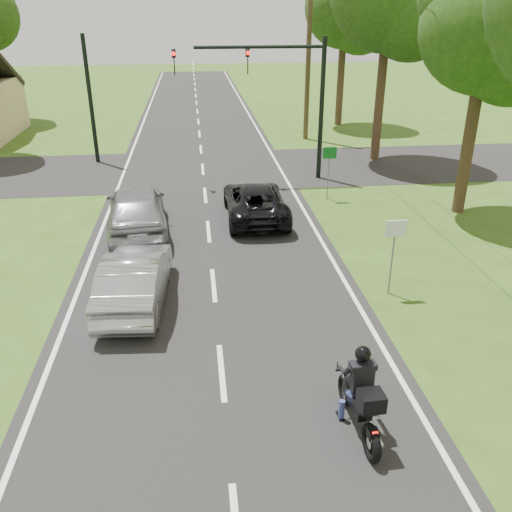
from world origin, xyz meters
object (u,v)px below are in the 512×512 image
(dark_suv, at_px, (255,201))
(utility_pole_far, at_px, (309,47))
(traffic_signal, at_px, (279,84))
(sign_green, at_px, (329,160))
(silver_sedan, at_px, (135,279))
(motorcycle_rider, at_px, (361,400))
(sign_white, at_px, (395,239))
(silver_suv, at_px, (137,209))

(dark_suv, height_order, utility_pole_far, utility_pole_far)
(traffic_signal, bearing_deg, sign_green, -62.62)
(silver_sedan, xyz_separation_m, utility_pole_far, (8.23, 18.75, 4.37))
(dark_suv, bearing_deg, sign_green, -150.33)
(silver_sedan, xyz_separation_m, traffic_signal, (5.37, 10.75, 3.43))
(sign_green, bearing_deg, motorcycle_rider, -100.96)
(utility_pole_far, bearing_deg, sign_green, -96.73)
(sign_white, bearing_deg, sign_green, 88.57)
(traffic_signal, bearing_deg, dark_suv, -108.18)
(dark_suv, bearing_deg, utility_pole_far, -109.14)
(silver_sedan, bearing_deg, traffic_signal, -112.75)
(silver_suv, xyz_separation_m, utility_pole_far, (8.60, 13.71, 4.25))
(silver_suv, bearing_deg, silver_sedan, 89.01)
(motorcycle_rider, bearing_deg, dark_suv, 90.30)
(dark_suv, height_order, sign_white, sign_white)
(sign_white, bearing_deg, traffic_signal, 97.05)
(utility_pole_far, bearing_deg, sign_white, -94.51)
(motorcycle_rider, relative_size, silver_sedan, 0.49)
(silver_suv, xyz_separation_m, sign_green, (7.30, 2.69, 0.76))
(traffic_signal, bearing_deg, utility_pole_far, 70.32)
(traffic_signal, relative_size, sign_green, 3.00)
(motorcycle_rider, bearing_deg, sign_green, 76.17)
(traffic_signal, relative_size, utility_pole_far, 0.64)
(sign_white, distance_m, sign_green, 8.00)
(sign_green, bearing_deg, utility_pole_far, 83.27)
(traffic_signal, bearing_deg, sign_white, -82.95)
(utility_pole_far, xyz_separation_m, sign_white, (-1.50, -19.02, -3.49))
(motorcycle_rider, xyz_separation_m, sign_green, (2.52, 13.01, 0.89))
(motorcycle_rider, height_order, silver_sedan, motorcycle_rider)
(silver_suv, bearing_deg, motorcycle_rider, 109.68)
(sign_green, bearing_deg, traffic_signal, 117.38)
(silver_sedan, xyz_separation_m, silver_suv, (-0.37, 5.04, 0.13))
(dark_suv, xyz_separation_m, silver_sedan, (-3.79, -5.94, 0.06))
(silver_suv, relative_size, sign_white, 2.28)
(motorcycle_rider, relative_size, silver_suv, 0.43)
(silver_suv, xyz_separation_m, sign_white, (7.10, -5.31, 0.76))
(dark_suv, relative_size, sign_green, 2.16)
(traffic_signal, relative_size, sign_white, 3.00)
(dark_suv, distance_m, sign_green, 3.74)
(traffic_signal, xyz_separation_m, sign_green, (1.56, -3.02, -2.54))
(dark_suv, distance_m, sign_white, 6.94)
(dark_suv, height_order, silver_sedan, silver_sedan)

